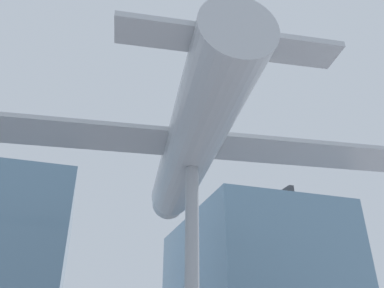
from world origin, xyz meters
name	(u,v)px	position (x,y,z in m)	size (l,w,h in m)	color
glass_pavilion_right	(250,287)	(9.60, 15.48, 5.20)	(10.31, 16.11, 10.97)	#60849E
support_pylon_central	(192,270)	(0.00, 0.00, 3.86)	(0.51, 0.51, 7.72)	#999EA3
suspended_airplane	(191,147)	(0.04, 0.32, 8.82)	(19.62, 15.12, 3.25)	#B2B7BC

